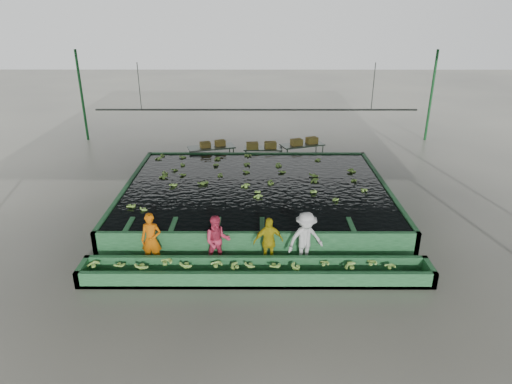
{
  "coord_description": "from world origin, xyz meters",
  "views": [
    {
      "loc": [
        0.03,
        -14.67,
        7.35
      ],
      "look_at": [
        0.0,
        0.5,
        1.0
      ],
      "focal_mm": 32.0,
      "sensor_mm": 36.0,
      "label": 1
    }
  ],
  "objects_px": {
    "packing_table_left": "(212,156)",
    "packing_table_right": "(302,153)",
    "worker_c": "(268,242)",
    "box_stack_mid": "(261,148)",
    "sorting_trough": "(256,272)",
    "box_stack_right": "(304,144)",
    "worker_b": "(217,241)",
    "packing_table_mid": "(263,156)",
    "flotation_tank": "(256,195)",
    "worker_a": "(151,240)",
    "box_stack_left": "(213,146)",
    "worker_d": "(305,239)"
  },
  "relations": [
    {
      "from": "worker_b",
      "to": "box_stack_left",
      "type": "bearing_deg",
      "value": 87.74
    },
    {
      "from": "packing_table_mid",
      "to": "box_stack_left",
      "type": "height_order",
      "value": "box_stack_left"
    },
    {
      "from": "packing_table_left",
      "to": "packing_table_mid",
      "type": "height_order",
      "value": "packing_table_left"
    },
    {
      "from": "worker_b",
      "to": "packing_table_left",
      "type": "xyz_separation_m",
      "value": [
        -1.0,
        8.9,
        -0.3
      ]
    },
    {
      "from": "box_stack_left",
      "to": "box_stack_mid",
      "type": "relative_size",
      "value": 0.85
    },
    {
      "from": "sorting_trough",
      "to": "worker_a",
      "type": "relative_size",
      "value": 5.93
    },
    {
      "from": "flotation_tank",
      "to": "sorting_trough",
      "type": "relative_size",
      "value": 1.0
    },
    {
      "from": "worker_b",
      "to": "worker_c",
      "type": "relative_size",
      "value": 1.03
    },
    {
      "from": "worker_d",
      "to": "box_stack_left",
      "type": "bearing_deg",
      "value": 91.32
    },
    {
      "from": "flotation_tank",
      "to": "sorting_trough",
      "type": "xyz_separation_m",
      "value": [
        0.0,
        -5.1,
        -0.2
      ]
    },
    {
      "from": "worker_c",
      "to": "packing_table_right",
      "type": "relative_size",
      "value": 0.75
    },
    {
      "from": "worker_b",
      "to": "sorting_trough",
      "type": "bearing_deg",
      "value": -43.32
    },
    {
      "from": "packing_table_left",
      "to": "packing_table_right",
      "type": "distance_m",
      "value": 4.42
    },
    {
      "from": "worker_a",
      "to": "box_stack_right",
      "type": "bearing_deg",
      "value": 63.05
    },
    {
      "from": "flotation_tank",
      "to": "box_stack_right",
      "type": "distance_m",
      "value": 5.7
    },
    {
      "from": "flotation_tank",
      "to": "box_stack_mid",
      "type": "distance_m",
      "value": 4.83
    },
    {
      "from": "packing_table_left",
      "to": "worker_c",
      "type": "bearing_deg",
      "value": -74.26
    },
    {
      "from": "sorting_trough",
      "to": "packing_table_left",
      "type": "bearing_deg",
      "value": 102.43
    },
    {
      "from": "worker_b",
      "to": "packing_table_right",
      "type": "height_order",
      "value": "worker_b"
    },
    {
      "from": "sorting_trough",
      "to": "packing_table_left",
      "type": "xyz_separation_m",
      "value": [
        -2.14,
        9.7,
        0.25
      ]
    },
    {
      "from": "worker_b",
      "to": "box_stack_right",
      "type": "height_order",
      "value": "worker_b"
    },
    {
      "from": "packing_table_left",
      "to": "packing_table_mid",
      "type": "relative_size",
      "value": 1.19
    },
    {
      "from": "packing_table_mid",
      "to": "box_stack_mid",
      "type": "bearing_deg",
      "value": -134.02
    },
    {
      "from": "worker_a",
      "to": "packing_table_right",
      "type": "height_order",
      "value": "worker_a"
    },
    {
      "from": "sorting_trough",
      "to": "box_stack_right",
      "type": "xyz_separation_m",
      "value": [
        2.33,
        10.28,
        0.69
      ]
    },
    {
      "from": "packing_table_right",
      "to": "box_stack_right",
      "type": "bearing_deg",
      "value": -1.25
    },
    {
      "from": "packing_table_mid",
      "to": "box_stack_left",
      "type": "xyz_separation_m",
      "value": [
        -2.39,
        -0.27,
        0.58
      ]
    },
    {
      "from": "packing_table_left",
      "to": "box_stack_mid",
      "type": "height_order",
      "value": "packing_table_left"
    },
    {
      "from": "packing_table_left",
      "to": "flotation_tank",
      "type": "bearing_deg",
      "value": -65.07
    },
    {
      "from": "packing_table_left",
      "to": "worker_d",
      "type": "bearing_deg",
      "value": -67.93
    },
    {
      "from": "flotation_tank",
      "to": "packing_table_mid",
      "type": "distance_m",
      "value": 4.9
    },
    {
      "from": "packing_table_right",
      "to": "worker_a",
      "type": "bearing_deg",
      "value": -119.38
    },
    {
      "from": "worker_a",
      "to": "worker_c",
      "type": "height_order",
      "value": "worker_a"
    },
    {
      "from": "box_stack_mid",
      "to": "packing_table_left",
      "type": "bearing_deg",
      "value": -175.11
    },
    {
      "from": "packing_table_mid",
      "to": "box_stack_mid",
      "type": "xyz_separation_m",
      "value": [
        -0.08,
        -0.08,
        0.42
      ]
    },
    {
      "from": "worker_c",
      "to": "box_stack_left",
      "type": "relative_size",
      "value": 1.3
    },
    {
      "from": "flotation_tank",
      "to": "worker_d",
      "type": "height_order",
      "value": "worker_d"
    },
    {
      "from": "flotation_tank",
      "to": "box_stack_right",
      "type": "bearing_deg",
      "value": 65.76
    },
    {
      "from": "sorting_trough",
      "to": "worker_a",
      "type": "distance_m",
      "value": 3.25
    },
    {
      "from": "worker_a",
      "to": "box_stack_left",
      "type": "bearing_deg",
      "value": 86.26
    },
    {
      "from": "box_stack_right",
      "to": "sorting_trough",
      "type": "bearing_deg",
      "value": -102.78
    },
    {
      "from": "box_stack_right",
      "to": "worker_b",
      "type": "bearing_deg",
      "value": -110.1
    },
    {
      "from": "flotation_tank",
      "to": "box_stack_right",
      "type": "height_order",
      "value": "box_stack_right"
    },
    {
      "from": "flotation_tank",
      "to": "box_stack_mid",
      "type": "xyz_separation_m",
      "value": [
        0.25,
        4.81,
        0.39
      ]
    },
    {
      "from": "worker_c",
      "to": "worker_d",
      "type": "distance_m",
      "value": 1.1
    },
    {
      "from": "worker_b",
      "to": "worker_d",
      "type": "height_order",
      "value": "worker_d"
    },
    {
      "from": "packing_table_left",
      "to": "box_stack_right",
      "type": "relative_size",
      "value": 1.61
    },
    {
      "from": "packing_table_right",
      "to": "packing_table_left",
      "type": "bearing_deg",
      "value": -172.5
    },
    {
      "from": "worker_c",
      "to": "box_stack_mid",
      "type": "bearing_deg",
      "value": 77.14
    },
    {
      "from": "sorting_trough",
      "to": "packing_table_right",
      "type": "relative_size",
      "value": 4.82
    }
  ]
}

